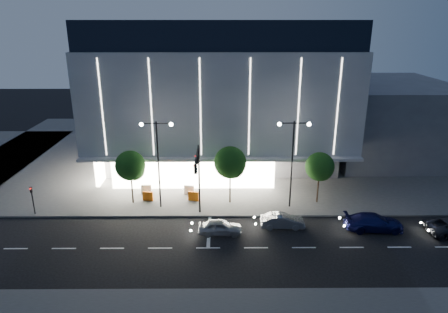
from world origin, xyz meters
The scene contains 18 objects.
ground centered at (0.00, 0.00, 0.00)m, with size 160.00×160.00×0.00m, color black.
sidewalk_museum centered at (5.00, 24.00, 0.07)m, with size 70.00×40.00×0.15m, color #474747.
museum centered at (2.98, 22.31, 9.27)m, with size 30.00×25.80×18.00m.
annex_building centered at (26.00, 24.00, 5.00)m, with size 16.00×20.00×10.00m, color #4C4C51.
traffic_mast centered at (1.00, 3.34, 5.03)m, with size 0.33×5.89×7.07m.
street_lamp_west centered at (-3.00, 6.00, 5.96)m, with size 3.16×0.36×9.00m.
street_lamp_east centered at (10.00, 6.00, 5.96)m, with size 3.16×0.36×9.00m.
ped_signal_far centered at (-15.00, 4.50, 1.89)m, with size 0.22×0.24×3.00m.
tree_left centered at (-5.97, 7.02, 4.03)m, with size 3.02×3.02×5.72m.
tree_mid centered at (4.03, 7.02, 4.33)m, with size 3.25×3.25×6.15m.
tree_right centered at (13.03, 7.02, 3.88)m, with size 2.91×2.91×5.51m.
car_lead centered at (3.00, 0.82, 0.66)m, with size 1.57×3.90×1.33m, color #94969B.
car_second centered at (8.67, 1.95, 0.65)m, with size 1.38×3.96×1.31m, color gray.
car_third centered at (16.85, 1.47, 0.75)m, with size 2.11×5.20×1.51m, color #161753.
barrier_a centered at (-4.54, 7.48, 0.65)m, with size 1.10×0.25×1.00m, color #F6610D.
barrier_b centered at (-5.02, 9.27, 0.65)m, with size 1.10×0.25×1.00m, color white.
barrier_c centered at (0.21, 7.43, 0.65)m, with size 1.10×0.25×1.00m, color orange.
barrier_d centered at (-0.36, 9.07, 0.65)m, with size 1.10×0.25×1.00m, color white.
Camera 1 is at (3.13, -30.46, 18.00)m, focal length 32.00 mm.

